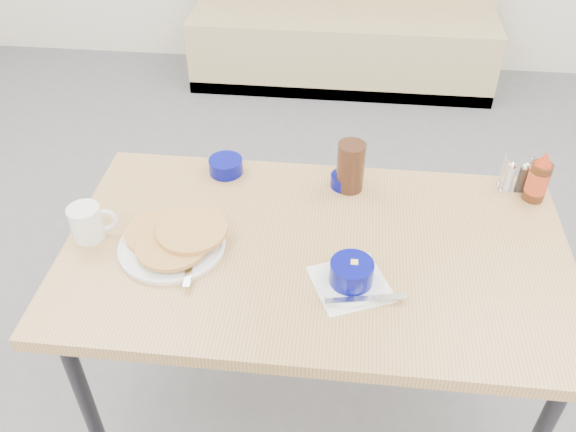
# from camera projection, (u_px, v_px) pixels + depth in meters

# --- Properties ---
(booth_bench) EXTENTS (1.90, 0.56, 1.22)m
(booth_bench) POSITION_uv_depth(u_px,v_px,m) (343.00, 26.00, 3.88)
(booth_bench) COLOR tan
(booth_bench) RESTS_ON ground
(dining_table) EXTENTS (1.40, 0.80, 0.76)m
(dining_table) POSITION_uv_depth(u_px,v_px,m) (315.00, 264.00, 1.73)
(dining_table) COLOR tan
(dining_table) RESTS_ON ground
(pancake_plate) EXTENTS (0.30, 0.31, 0.05)m
(pancake_plate) POSITION_uv_depth(u_px,v_px,m) (173.00, 241.00, 1.68)
(pancake_plate) COLOR white
(pancake_plate) RESTS_ON dining_table
(coffee_mug) EXTENTS (0.13, 0.09, 0.10)m
(coffee_mug) POSITION_uv_depth(u_px,v_px,m) (88.00, 222.00, 1.69)
(coffee_mug) COLOR white
(coffee_mug) RESTS_ON dining_table
(grits_setting) EXTENTS (0.26, 0.24, 0.08)m
(grits_setting) POSITION_uv_depth(u_px,v_px,m) (351.00, 276.00, 1.56)
(grits_setting) COLOR white
(grits_setting) RESTS_ON dining_table
(creamer_bowl) EXTENTS (0.11, 0.11, 0.05)m
(creamer_bowl) POSITION_uv_depth(u_px,v_px,m) (226.00, 166.00, 1.95)
(creamer_bowl) COLOR #050873
(creamer_bowl) RESTS_ON dining_table
(butter_bowl) EXTENTS (0.09, 0.09, 0.04)m
(butter_bowl) POSITION_uv_depth(u_px,v_px,m) (345.00, 181.00, 1.89)
(butter_bowl) COLOR #050873
(butter_bowl) RESTS_ON dining_table
(amber_tumbler) EXTENTS (0.09, 0.09, 0.16)m
(amber_tumbler) POSITION_uv_depth(u_px,v_px,m) (351.00, 167.00, 1.85)
(amber_tumbler) COLOR #371D11
(amber_tumbler) RESTS_ON dining_table
(condiment_caddy) EXTENTS (0.09, 0.05, 0.11)m
(condiment_caddy) POSITION_uv_depth(u_px,v_px,m) (516.00, 178.00, 1.87)
(condiment_caddy) COLOR silver
(condiment_caddy) RESTS_ON dining_table
(syrup_bottle) EXTENTS (0.06, 0.06, 0.17)m
(syrup_bottle) POSITION_uv_depth(u_px,v_px,m) (538.00, 179.00, 1.81)
(syrup_bottle) COLOR #47230F
(syrup_bottle) RESTS_ON dining_table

